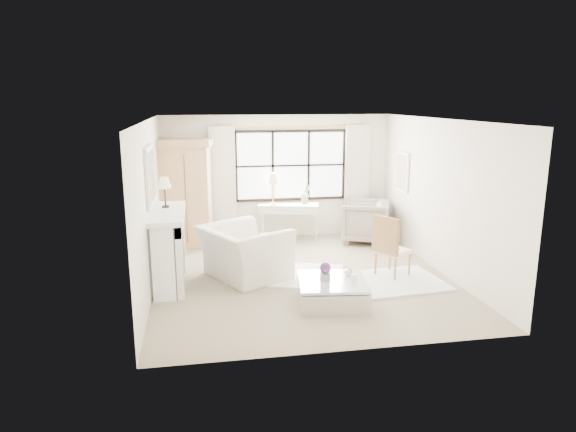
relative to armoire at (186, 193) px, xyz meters
name	(u,v)px	position (x,y,z in m)	size (l,w,h in m)	color
floor	(302,277)	(1.98, -2.32, -1.14)	(5.50, 5.50, 0.00)	gray
ceiling	(303,120)	(1.98, -2.32, 1.56)	(5.50, 5.50, 0.00)	silver
wall_back	(277,177)	(1.98, 0.43, 0.21)	(5.00, 5.00, 0.00)	white
wall_front	(349,246)	(1.98, -5.07, 0.21)	(5.00, 5.00, 0.00)	white
wall_left	(150,206)	(-0.52, -2.32, 0.21)	(5.50, 5.50, 0.00)	white
wall_right	(440,196)	(4.48, -2.32, 0.21)	(5.50, 5.50, 0.00)	silver
window_pane	(291,165)	(2.28, 0.41, 0.46)	(2.40, 0.02, 1.50)	white
window_frame	(291,166)	(2.28, 0.40, 0.46)	(2.50, 0.04, 1.50)	black
curtain_rod	(291,126)	(2.28, 0.35, 1.33)	(0.04, 0.04, 3.30)	#A9823A
curtain_left	(223,184)	(0.78, 0.33, 0.10)	(0.55, 0.10, 2.47)	beige
curtain_right	(357,181)	(3.78, 0.33, 0.10)	(0.55, 0.10, 2.47)	beige
fireplace	(167,247)	(-0.29, -2.32, -0.49)	(0.58, 1.66, 1.26)	white
mirror_frame	(150,176)	(-0.49, -2.32, 0.70)	(0.05, 1.15, 0.95)	silver
mirror_glass	(152,176)	(-0.46, -2.32, 0.70)	(0.02, 1.00, 0.80)	silver
art_frame	(402,172)	(4.45, -0.62, 0.41)	(0.04, 0.62, 0.82)	white
art_canvas	(401,172)	(4.43, -0.62, 0.41)	(0.01, 0.52, 0.72)	#BFAF94
mantel_lamp	(164,184)	(-0.29, -2.03, 0.51)	(0.22, 0.22, 0.51)	black
armoire	(186,193)	(0.00, 0.00, 0.00)	(1.22, 0.87, 2.24)	tan
console_table	(288,222)	(2.17, 0.10, -0.74)	(1.37, 0.75, 0.80)	silver
console_lamp	(273,179)	(1.84, 0.10, 0.22)	(0.28, 0.28, 0.69)	#AF863C
orchid_plant	(306,194)	(2.56, 0.12, -0.13)	(0.23, 0.19, 0.43)	#627C53
side_table	(270,244)	(1.56, -1.31, -0.81)	(0.40, 0.40, 0.51)	white
rug_left	(287,274)	(1.74, -2.20, -1.12)	(1.88, 1.32, 0.03)	white
rug_right	(389,282)	(3.38, -2.88, -1.12)	(1.74, 1.31, 0.03)	white
club_armchair	(244,252)	(1.00, -2.18, -0.69)	(1.38, 1.21, 0.90)	white
wingback_chair	(365,221)	(3.78, -0.32, -0.69)	(0.96, 0.99, 0.90)	gray
french_chair	(392,259)	(3.52, -2.58, -0.83)	(0.66, 0.66, 1.08)	#A87946
coffee_table	(332,293)	(2.18, -3.60, -0.96)	(1.13, 1.13, 0.38)	silver
planter_box	(325,277)	(2.08, -3.57, -0.71)	(0.14, 0.14, 0.11)	gray
planter_flowers	(325,268)	(2.08, -3.57, -0.57)	(0.17, 0.17, 0.17)	#572A6A
pillar_candle	(354,278)	(2.48, -3.73, -0.70)	(0.08, 0.08, 0.12)	white
coffee_vase	(348,271)	(2.48, -3.43, -0.69)	(0.13, 0.13, 0.14)	silver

